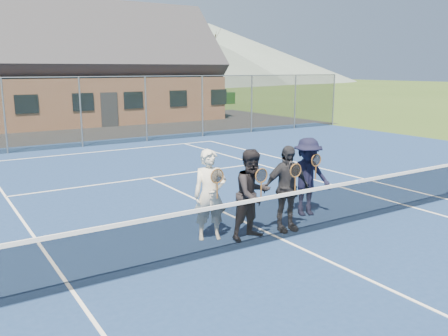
{
  "coord_description": "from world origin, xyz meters",
  "views": [
    {
      "loc": [
        -5.76,
        -6.88,
        3.34
      ],
      "look_at": [
        -0.4,
        1.5,
        1.25
      ],
      "focal_mm": 38.0,
      "sensor_mm": 36.0,
      "label": 1
    }
  ],
  "objects_px": {
    "player_a": "(210,195)",
    "player_b": "(253,194)",
    "clubhouse": "(94,58)",
    "player_c": "(286,188)",
    "tennis_net": "(282,214)",
    "player_d": "(307,177)"
  },
  "relations": [
    {
      "from": "player_a",
      "to": "player_c",
      "type": "xyz_separation_m",
      "value": [
        1.59,
        -0.41,
        -0.0
      ]
    },
    {
      "from": "tennis_net",
      "to": "player_d",
      "type": "distance_m",
      "value": 1.84
    },
    {
      "from": "player_b",
      "to": "player_c",
      "type": "distance_m",
      "value": 0.86
    },
    {
      "from": "player_d",
      "to": "player_c",
      "type": "bearing_deg",
      "value": -152.36
    },
    {
      "from": "clubhouse",
      "to": "player_a",
      "type": "xyz_separation_m",
      "value": [
        -5.17,
        -23.19,
        -3.07
      ]
    },
    {
      "from": "clubhouse",
      "to": "player_d",
      "type": "xyz_separation_m",
      "value": [
        -2.48,
        -23.03,
        -3.07
      ]
    },
    {
      "from": "tennis_net",
      "to": "player_a",
      "type": "xyz_separation_m",
      "value": [
        -1.17,
        0.81,
        0.38
      ]
    },
    {
      "from": "tennis_net",
      "to": "player_b",
      "type": "xyz_separation_m",
      "value": [
        -0.44,
        0.4,
        0.38
      ]
    },
    {
      "from": "tennis_net",
      "to": "player_c",
      "type": "distance_m",
      "value": 0.69
    },
    {
      "from": "player_a",
      "to": "player_b",
      "type": "bearing_deg",
      "value": -29.54
    },
    {
      "from": "player_d",
      "to": "tennis_net",
      "type": "bearing_deg",
      "value": -147.35
    },
    {
      "from": "player_a",
      "to": "player_c",
      "type": "relative_size",
      "value": 1.0
    },
    {
      "from": "clubhouse",
      "to": "player_c",
      "type": "bearing_deg",
      "value": -98.63
    },
    {
      "from": "clubhouse",
      "to": "player_c",
      "type": "xyz_separation_m",
      "value": [
        -3.58,
        -23.6,
        -3.07
      ]
    },
    {
      "from": "tennis_net",
      "to": "clubhouse",
      "type": "relative_size",
      "value": 0.75
    },
    {
      "from": "player_d",
      "to": "clubhouse",
      "type": "bearing_deg",
      "value": 83.84
    },
    {
      "from": "player_b",
      "to": "player_c",
      "type": "xyz_separation_m",
      "value": [
        0.86,
        0.0,
        0.0
      ]
    },
    {
      "from": "player_a",
      "to": "player_b",
      "type": "distance_m",
      "value": 0.84
    },
    {
      "from": "clubhouse",
      "to": "player_a",
      "type": "bearing_deg",
      "value": -102.57
    },
    {
      "from": "player_c",
      "to": "player_d",
      "type": "bearing_deg",
      "value": 27.64
    },
    {
      "from": "player_b",
      "to": "player_c",
      "type": "bearing_deg",
      "value": 0.1
    },
    {
      "from": "tennis_net",
      "to": "player_b",
      "type": "height_order",
      "value": "player_b"
    }
  ]
}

